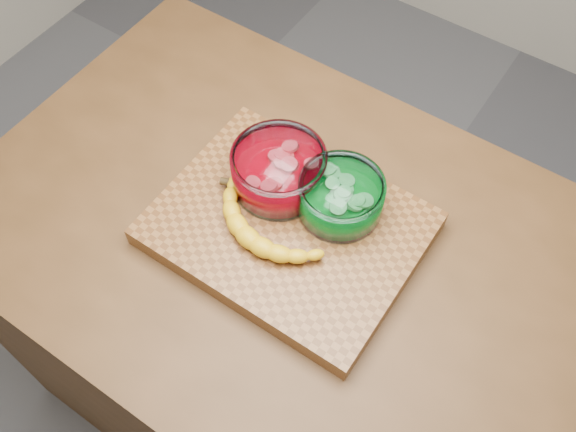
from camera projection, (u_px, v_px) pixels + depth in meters
The scene contains 6 objects.
ground at pixel (288, 391), 1.91m from camera, with size 3.50×3.50×0.00m, color #56565B.
counter at pixel (288, 332), 1.53m from camera, with size 1.20×0.80×0.90m, color #4E3017.
cutting_board at pixel (288, 228), 1.14m from camera, with size 0.45×0.35×0.04m, color brown.
bowl_red at pixel (279, 170), 1.13m from camera, with size 0.17×0.17×0.08m.
bowl_green at pixel (341, 197), 1.11m from camera, with size 0.15×0.15×0.07m.
banana at pixel (266, 225), 1.10m from camera, with size 0.26×0.14×0.04m, color gold, non-canonical shape.
Camera 1 is at (0.34, -0.50, 1.89)m, focal length 40.00 mm.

